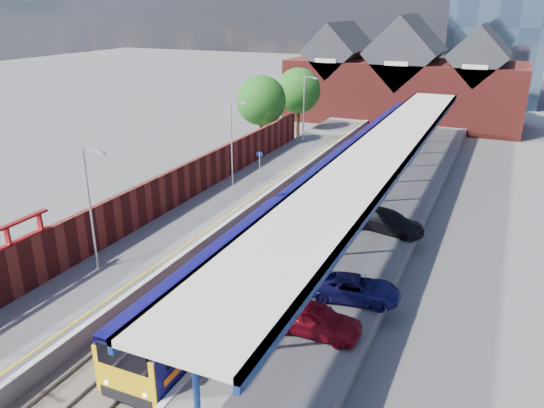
{
  "coord_description": "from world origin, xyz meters",
  "views": [
    {
      "loc": [
        13.28,
        -14.19,
        14.85
      ],
      "look_at": [
        -0.05,
        15.48,
        2.6
      ],
      "focal_mm": 35.0,
      "sensor_mm": 36.0,
      "label": 1
    }
  ],
  "objects_px": {
    "platform_sign": "(260,161)",
    "parked_car_red": "(314,318)",
    "train": "(359,155)",
    "parked_car_blue": "(356,288)",
    "lamp_post_b": "(91,202)",
    "parked_car_dark": "(388,221)",
    "lamp_post_d": "(305,105)",
    "lamp_post_c": "(233,138)"
  },
  "relations": [
    {
      "from": "platform_sign",
      "to": "parked_car_red",
      "type": "distance_m",
      "value": 22.2
    },
    {
      "from": "train",
      "to": "parked_car_blue",
      "type": "xyz_separation_m",
      "value": [
        6.09,
        -22.56,
        -0.5
      ]
    },
    {
      "from": "platform_sign",
      "to": "parked_car_blue",
      "type": "height_order",
      "value": "platform_sign"
    },
    {
      "from": "train",
      "to": "lamp_post_b",
      "type": "bearing_deg",
      "value": -107.27
    },
    {
      "from": "parked_car_dark",
      "to": "parked_car_blue",
      "type": "bearing_deg",
      "value": -164.18
    },
    {
      "from": "lamp_post_b",
      "to": "parked_car_red",
      "type": "distance_m",
      "value": 13.44
    },
    {
      "from": "train",
      "to": "parked_car_blue",
      "type": "distance_m",
      "value": 23.37
    },
    {
      "from": "lamp_post_d",
      "to": "parked_car_dark",
      "type": "bearing_deg",
      "value": -56.1
    },
    {
      "from": "train",
      "to": "platform_sign",
      "type": "bearing_deg",
      "value": -131.77
    },
    {
      "from": "parked_car_dark",
      "to": "lamp_post_c",
      "type": "bearing_deg",
      "value": 86.23
    },
    {
      "from": "train",
      "to": "parked_car_red",
      "type": "bearing_deg",
      "value": -78.84
    },
    {
      "from": "parked_car_blue",
      "to": "lamp_post_c",
      "type": "bearing_deg",
      "value": 38.68
    },
    {
      "from": "lamp_post_c",
      "to": "parked_car_blue",
      "type": "height_order",
      "value": "lamp_post_c"
    },
    {
      "from": "lamp_post_c",
      "to": "lamp_post_d",
      "type": "height_order",
      "value": "same"
    },
    {
      "from": "train",
      "to": "parked_car_red",
      "type": "xyz_separation_m",
      "value": [
        5.16,
        -26.14,
        -0.39
      ]
    },
    {
      "from": "parked_car_dark",
      "to": "lamp_post_d",
      "type": "bearing_deg",
      "value": 46.97
    },
    {
      "from": "lamp_post_b",
      "to": "parked_car_dark",
      "type": "height_order",
      "value": "lamp_post_b"
    },
    {
      "from": "platform_sign",
      "to": "parked_car_blue",
      "type": "xyz_separation_m",
      "value": [
        12.58,
        -15.29,
        -1.07
      ]
    },
    {
      "from": "lamp_post_d",
      "to": "platform_sign",
      "type": "height_order",
      "value": "lamp_post_d"
    },
    {
      "from": "lamp_post_c",
      "to": "parked_car_blue",
      "type": "xyz_separation_m",
      "value": [
        13.94,
        -13.29,
        -3.38
      ]
    },
    {
      "from": "platform_sign",
      "to": "parked_car_dark",
      "type": "bearing_deg",
      "value": -26.63
    },
    {
      "from": "platform_sign",
      "to": "lamp_post_c",
      "type": "bearing_deg",
      "value": -124.26
    },
    {
      "from": "lamp_post_d",
      "to": "parked_car_red",
      "type": "distance_m",
      "value": 35.5
    },
    {
      "from": "lamp_post_c",
      "to": "parked_car_red",
      "type": "relative_size",
      "value": 1.62
    },
    {
      "from": "train",
      "to": "parked_car_dark",
      "type": "height_order",
      "value": "train"
    },
    {
      "from": "platform_sign",
      "to": "parked_car_red",
      "type": "xyz_separation_m",
      "value": [
        11.65,
        -18.87,
        -0.95
      ]
    },
    {
      "from": "train",
      "to": "platform_sign",
      "type": "relative_size",
      "value": 26.37
    },
    {
      "from": "lamp_post_d",
      "to": "platform_sign",
      "type": "xyz_separation_m",
      "value": [
        1.36,
        -14.0,
        -2.3
      ]
    },
    {
      "from": "lamp_post_c",
      "to": "lamp_post_d",
      "type": "distance_m",
      "value": 16.0
    },
    {
      "from": "train",
      "to": "lamp_post_b",
      "type": "distance_m",
      "value": 26.62
    },
    {
      "from": "lamp_post_d",
      "to": "platform_sign",
      "type": "distance_m",
      "value": 14.25
    },
    {
      "from": "lamp_post_c",
      "to": "lamp_post_b",
      "type": "bearing_deg",
      "value": -90.0
    },
    {
      "from": "parked_car_dark",
      "to": "parked_car_blue",
      "type": "relative_size",
      "value": 1.08
    },
    {
      "from": "platform_sign",
      "to": "train",
      "type": "bearing_deg",
      "value": 48.23
    },
    {
      "from": "lamp_post_b",
      "to": "parked_car_dark",
      "type": "relative_size",
      "value": 1.47
    },
    {
      "from": "train",
      "to": "parked_car_dark",
      "type": "relative_size",
      "value": 13.8
    },
    {
      "from": "train",
      "to": "parked_car_blue",
      "type": "height_order",
      "value": "train"
    },
    {
      "from": "parked_car_blue",
      "to": "parked_car_red",
      "type": "bearing_deg",
      "value": 157.76
    },
    {
      "from": "lamp_post_d",
      "to": "parked_car_red",
      "type": "height_order",
      "value": "lamp_post_d"
    },
    {
      "from": "lamp_post_c",
      "to": "parked_car_dark",
      "type": "relative_size",
      "value": 1.47
    },
    {
      "from": "lamp_post_c",
      "to": "parked_car_red",
      "type": "xyz_separation_m",
      "value": [
        13.01,
        -16.87,
        -3.26
      ]
    },
    {
      "from": "lamp_post_c",
      "to": "lamp_post_d",
      "type": "relative_size",
      "value": 1.0
    }
  ]
}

